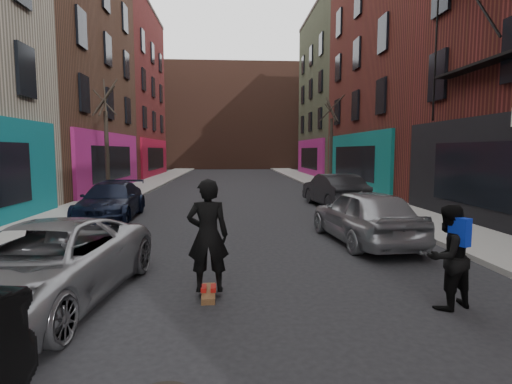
{
  "coord_description": "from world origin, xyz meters",
  "views": [
    {
      "loc": [
        -0.33,
        -1.57,
        2.43
      ],
      "look_at": [
        0.19,
        6.43,
        1.6
      ],
      "focal_mm": 28.0,
      "sensor_mm": 36.0,
      "label": 1
    }
  ],
  "objects": [
    {
      "name": "sidewalk_left",
      "position": [
        -6.25,
        30.0,
        0.07
      ],
      "size": [
        2.5,
        84.0,
        0.13
      ],
      "primitive_type": "cube",
      "color": "gray",
      "rests_on": "ground"
    },
    {
      "name": "sidewalk_right",
      "position": [
        6.25,
        30.0,
        0.07
      ],
      "size": [
        2.5,
        84.0,
        0.13
      ],
      "primitive_type": "cube",
      "color": "gray",
      "rests_on": "ground"
    },
    {
      "name": "building_far",
      "position": [
        0.0,
        56.0,
        7.0
      ],
      "size": [
        40.0,
        10.0,
        14.0
      ],
      "primitive_type": "cube",
      "color": "#47281E",
      "rests_on": "ground"
    },
    {
      "name": "tree_left_far",
      "position": [
        -6.2,
        18.0,
        3.38
      ],
      "size": [
        2.0,
        2.0,
        6.5
      ],
      "primitive_type": null,
      "color": "black",
      "rests_on": "sidewalk_left"
    },
    {
      "name": "tree_right_far",
      "position": [
        6.2,
        24.0,
        3.53
      ],
      "size": [
        2.0,
        2.0,
        6.8
      ],
      "primitive_type": null,
      "color": "black",
      "rests_on": "sidewalk_right"
    },
    {
      "name": "parked_left_far",
      "position": [
        -3.26,
        4.74,
        0.65
      ],
      "size": [
        2.69,
        4.89,
        1.3
      ],
      "primitive_type": "imported",
      "rotation": [
        0.0,
        0.0,
        -0.12
      ],
      "color": "gray",
      "rests_on": "ground"
    },
    {
      "name": "parked_left_end",
      "position": [
        -4.56,
        12.79,
        0.65
      ],
      "size": [
        2.0,
        4.56,
        1.3
      ],
      "primitive_type": "imported",
      "rotation": [
        0.0,
        0.0,
        0.04
      ],
      "color": "black",
      "rests_on": "ground"
    },
    {
      "name": "parked_right_far",
      "position": [
        3.2,
        8.64,
        0.73
      ],
      "size": [
        2.13,
        4.43,
        1.46
      ],
      "primitive_type": "imported",
      "rotation": [
        0.0,
        0.0,
        3.24
      ],
      "color": "gray",
      "rests_on": "ground"
    },
    {
      "name": "parked_right_end",
      "position": [
        4.16,
        15.43,
        0.72
      ],
      "size": [
        2.02,
        4.53,
        1.44
      ],
      "primitive_type": "imported",
      "rotation": [
        0.0,
        0.0,
        3.26
      ],
      "color": "black",
      "rests_on": "ground"
    },
    {
      "name": "skateboard",
      "position": [
        -0.71,
        4.94,
        0.05
      ],
      "size": [
        0.25,
        0.81,
        0.1
      ],
      "primitive_type": "cube",
      "rotation": [
        0.0,
        0.0,
        0.03
      ],
      "color": "brown",
      "rests_on": "ground"
    },
    {
      "name": "skateboarder",
      "position": [
        -0.71,
        4.94,
        1.04
      ],
      "size": [
        0.7,
        0.47,
        1.88
      ],
      "primitive_type": "imported",
      "rotation": [
        0.0,
        0.0,
        3.17
      ],
      "color": "black",
      "rests_on": "skateboard"
    },
    {
      "name": "pedestrian",
      "position": [
        3.0,
        4.21,
        0.82
      ],
      "size": [
        0.95,
        0.86,
        1.61
      ],
      "rotation": [
        0.0,
        0.0,
        3.52
      ],
      "color": "black",
      "rests_on": "ground"
    }
  ]
}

